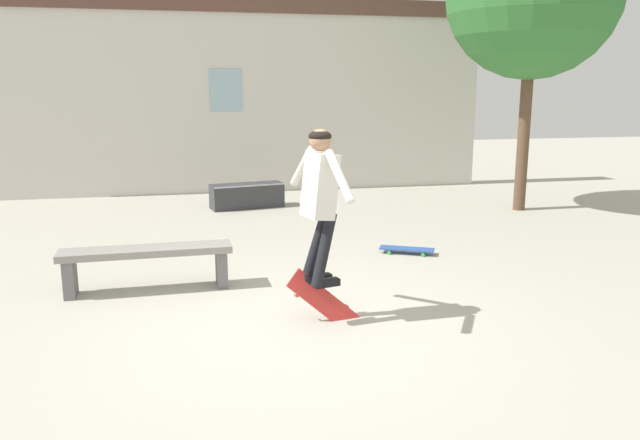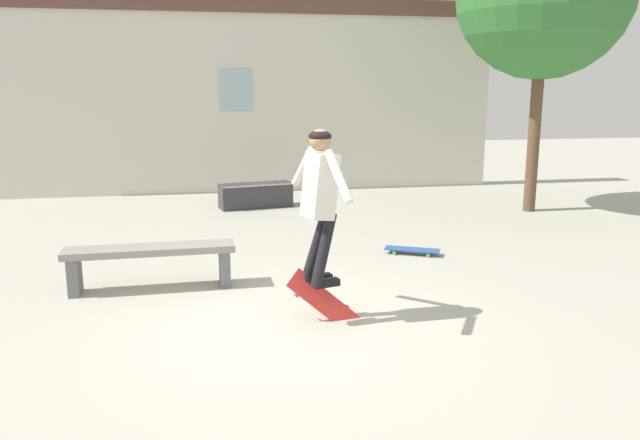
% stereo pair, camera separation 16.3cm
% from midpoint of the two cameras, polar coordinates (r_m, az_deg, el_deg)
% --- Properties ---
extents(ground_plane, '(40.00, 40.00, 0.00)m').
position_cam_midpoint_polar(ground_plane, '(6.27, -2.59, -9.62)').
color(ground_plane, '#B2AD9E').
extents(building_backdrop, '(12.05, 0.52, 5.56)m').
position_cam_midpoint_polar(building_backdrop, '(14.10, -8.61, 11.46)').
color(building_backdrop, beige).
rests_on(building_backdrop, ground_plane).
extents(park_bench, '(1.94, 0.43, 0.52)m').
position_cam_midpoint_polar(park_bench, '(7.46, -16.15, -3.44)').
color(park_bench, gray).
rests_on(park_bench, ground_plane).
extents(skate_ledge, '(1.46, 0.72, 0.47)m').
position_cam_midpoint_polar(skate_ledge, '(12.25, -7.07, 2.23)').
color(skate_ledge, '#38383D').
rests_on(skate_ledge, ground_plane).
extents(skater, '(0.39, 1.25, 1.54)m').
position_cam_midpoint_polar(skater, '(6.02, -0.76, 2.47)').
color(skater, silver).
extents(skateboard_flipping, '(0.76, 0.18, 0.70)m').
position_cam_midpoint_polar(skateboard_flipping, '(6.33, -0.43, -7.44)').
color(skateboard_flipping, red).
extents(skateboard_resting, '(0.78, 0.53, 0.08)m').
position_cam_midpoint_polar(skateboard_resting, '(8.90, 7.43, -2.64)').
color(skateboard_resting, '#2D519E').
rests_on(skateboard_resting, ground_plane).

